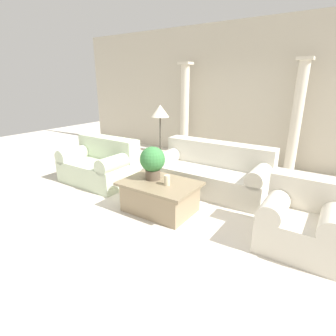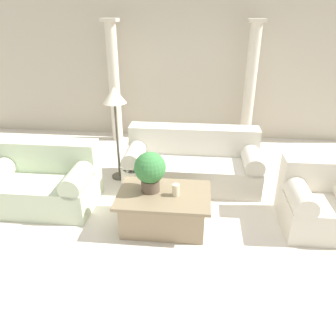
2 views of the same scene
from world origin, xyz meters
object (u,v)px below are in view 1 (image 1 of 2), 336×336
object	(u,v)px
sofa_long	(213,172)
armchair	(303,218)
potted_plant	(153,161)
coffee_table	(160,196)
floor_lamp	(160,117)
loveseat	(101,164)

from	to	relation	value
sofa_long	armchair	distance (m)	1.88
potted_plant	armchair	bearing A→B (deg)	4.74
coffee_table	sofa_long	bearing A→B (deg)	75.50
floor_lamp	armchair	world-z (taller)	floor_lamp
floor_lamp	loveseat	bearing A→B (deg)	-134.63
loveseat	coffee_table	distance (m)	1.76
sofa_long	floor_lamp	world-z (taller)	floor_lamp
potted_plant	armchair	distance (m)	2.14
coffee_table	armchair	world-z (taller)	armchair
sofa_long	floor_lamp	xyz separation A→B (m)	(-1.18, 0.04, 0.89)
sofa_long	floor_lamp	size ratio (longest dim) A/B	1.38
potted_plant	floor_lamp	bearing A→B (deg)	120.47
armchair	loveseat	bearing A→B (deg)	177.54
sofa_long	floor_lamp	distance (m)	1.48
loveseat	armchair	bearing A→B (deg)	-2.46
sofa_long	coffee_table	xyz separation A→B (m)	(-0.31, -1.20, -0.11)
armchair	coffee_table	bearing A→B (deg)	-173.10
coffee_table	potted_plant	bearing A→B (deg)	161.12
potted_plant	floor_lamp	size ratio (longest dim) A/B	0.35
floor_lamp	armchair	size ratio (longest dim) A/B	1.66
loveseat	coffee_table	world-z (taller)	loveseat
loveseat	sofa_long	bearing A→B (deg)	21.93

